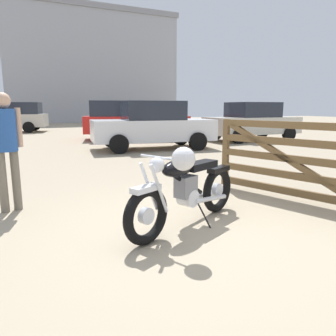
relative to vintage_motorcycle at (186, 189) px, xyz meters
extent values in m
plane|color=gray|center=(0.13, -0.22, -0.49)|extent=(80.00, 80.00, 0.00)
torus|color=black|center=(-0.59, -0.30, -0.17)|extent=(0.61, 0.41, 0.64)
cylinder|color=silver|center=(-0.59, -0.30, -0.17)|extent=(0.20, 0.16, 0.18)
torus|color=black|center=(0.66, 0.40, -0.17)|extent=(0.61, 0.41, 0.64)
cylinder|color=silver|center=(0.66, 0.40, -0.17)|extent=(0.20, 0.16, 0.18)
cube|color=silver|center=(-0.59, -0.30, 0.13)|extent=(0.38, 0.29, 0.06)
cube|color=black|center=(0.68, 0.41, 0.12)|extent=(0.41, 0.31, 0.07)
cylinder|color=silver|center=(-0.45, -0.31, 0.11)|extent=(0.27, 0.17, 0.58)
cylinder|color=silver|center=(-0.52, -0.17, 0.11)|extent=(0.27, 0.17, 0.58)
sphere|color=silver|center=(-0.44, -0.22, 0.35)|extent=(0.17, 0.17, 0.17)
cylinder|color=silver|center=(-0.37, -0.18, 0.42)|extent=(0.33, 0.56, 0.03)
sphere|color=silver|center=(-0.23, -0.44, 0.44)|extent=(0.25, 0.25, 0.25)
cylinder|color=black|center=(-0.02, 0.02, 0.09)|extent=(0.69, 0.42, 0.47)
ellipsoid|color=black|center=(-0.12, -0.04, 0.27)|extent=(0.56, 0.45, 0.20)
cube|color=black|center=(0.28, 0.18, 0.24)|extent=(0.57, 0.44, 0.09)
cube|color=slate|center=(0.02, 0.04, 0.02)|extent=(0.31, 0.28, 0.26)
cylinder|color=silver|center=(0.05, 0.06, -0.13)|extent=(0.29, 0.28, 0.22)
cylinder|color=silver|center=(0.43, 0.16, -0.21)|extent=(0.64, 0.39, 0.14)
cylinder|color=silver|center=(0.34, 0.33, -0.21)|extent=(0.64, 0.39, 0.14)
cylinder|color=black|center=(0.22, -0.04, -0.33)|extent=(0.13, 0.22, 0.33)
cube|color=brown|center=(1.52, 1.62, 0.16)|extent=(0.11, 0.12, 1.20)
cube|color=brown|center=(1.99, 0.52, -0.34)|extent=(1.02, 2.24, 0.11)
cube|color=brown|center=(1.99, 0.52, -0.08)|extent=(1.02, 2.24, 0.11)
cube|color=brown|center=(1.99, 0.52, 0.18)|extent=(1.02, 2.24, 0.11)
cube|color=brown|center=(1.99, 0.52, 0.44)|extent=(1.02, 2.24, 0.11)
cube|color=brown|center=(1.99, 0.52, 0.70)|extent=(1.02, 2.24, 0.11)
cube|color=brown|center=(1.99, 0.52, 0.16)|extent=(0.94, 2.05, 1.08)
cylinder|color=#706656|center=(-1.98, 1.52, -0.06)|extent=(0.12, 0.12, 0.86)
cylinder|color=#706656|center=(-2.14, 1.45, -0.06)|extent=(0.12, 0.12, 0.86)
cylinder|color=#234C93|center=(-2.06, 1.49, 0.66)|extent=(0.30, 0.30, 0.58)
cylinder|color=tan|center=(-1.89, 1.57, 0.69)|extent=(0.08, 0.08, 0.55)
sphere|color=tan|center=(-2.06, 1.49, 1.06)|extent=(0.22, 0.22, 0.22)
cylinder|color=black|center=(4.05, 11.60, -0.17)|extent=(0.67, 0.32, 0.64)
cylinder|color=black|center=(3.73, 9.87, -0.17)|extent=(0.67, 0.32, 0.64)
cylinder|color=black|center=(1.09, 12.14, -0.17)|extent=(0.67, 0.32, 0.64)
cylinder|color=black|center=(0.78, 10.41, -0.17)|extent=(0.67, 0.32, 0.64)
cube|color=red|center=(2.41, 11.00, 0.20)|extent=(4.94, 2.58, 0.74)
cube|color=#232833|center=(2.12, 11.06, 0.91)|extent=(3.73, 2.20, 0.68)
cylinder|color=black|center=(8.36, 9.57, -0.18)|extent=(0.63, 0.24, 0.62)
cylinder|color=black|center=(8.46, 7.85, -0.18)|extent=(0.63, 0.24, 0.62)
cylinder|color=black|center=(5.66, 9.40, -0.18)|extent=(0.63, 0.24, 0.62)
cylinder|color=black|center=(5.77, 7.69, -0.18)|extent=(0.63, 0.24, 0.62)
cube|color=beige|center=(7.06, 8.63, 0.18)|extent=(4.30, 1.98, 0.72)
cube|color=#232833|center=(7.06, 8.63, 0.86)|extent=(2.09, 1.68, 0.64)
cylinder|color=black|center=(0.61, 6.55, -0.18)|extent=(0.63, 0.23, 0.62)
cylinder|color=black|center=(0.70, 8.27, -0.18)|extent=(0.63, 0.23, 0.62)
cylinder|color=black|center=(3.30, 6.41, -0.18)|extent=(0.63, 0.23, 0.62)
cylinder|color=black|center=(3.40, 8.12, -0.18)|extent=(0.63, 0.23, 0.62)
cube|color=silver|center=(2.00, 7.34, 0.18)|extent=(4.29, 1.95, 0.72)
cube|color=#232833|center=(2.00, 7.34, 0.86)|extent=(2.08, 1.67, 0.64)
cylinder|color=black|center=(-2.41, 16.76, -0.17)|extent=(0.67, 0.31, 0.64)
cylinder|color=black|center=(-2.14, 18.50, -0.17)|extent=(0.67, 0.31, 0.64)
cube|color=beige|center=(-3.76, 17.87, 0.20)|extent=(4.92, 2.48, 0.74)
cube|color=#232833|center=(-3.46, 17.82, 0.91)|extent=(3.71, 2.13, 0.68)
cube|color=#9EA0A8|center=(3.17, 34.26, 4.69)|extent=(17.10, 12.99, 10.36)
cube|color=gray|center=(3.17, 34.26, 10.12)|extent=(17.42, 13.31, 0.50)
camera|label=1|loc=(-1.54, -3.44, 0.97)|focal=34.34mm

